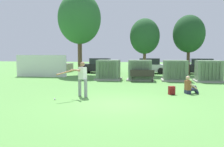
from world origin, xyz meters
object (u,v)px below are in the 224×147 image
Objects in this scene: transformer_east at (209,71)px; backpack at (172,91)px; parked_car_rightmost at (200,67)px; transformer_west at (108,70)px; park_bench at (142,75)px; transformer_mid_east at (175,71)px; parked_car_left_of_center at (99,66)px; transformer_mid_west at (140,70)px; parked_car_leftmost at (54,65)px; seated_spectator at (189,87)px; sports_ball at (55,99)px; parked_car_right_of_center at (148,66)px; batter at (82,77)px.

transformer_east reaches higher than backpack.
transformer_west is at bearing -142.05° from parked_car_rightmost.
transformer_east is at bearing 10.80° from park_bench.
transformer_mid_east and transformer_east have the same top height.
parked_car_left_of_center is (-4.90, 7.73, 0.22)m from park_bench.
transformer_west and transformer_mid_west have the same top height.
transformer_east is at bearing -26.23° from parked_car_leftmost.
seated_spectator is at bearing -112.35° from transformer_east.
park_bench is 8.44m from sports_ball.
transformer_mid_east reaches higher than park_bench.
transformer_mid_west is at bearing 66.89° from sports_ball.
parked_car_rightmost is (5.34, -0.23, 0.00)m from parked_car_right_of_center.
seated_spectator is at bearing 22.64° from sports_ball.
backpack is 0.10× the size of parked_car_leftmost.
parked_car_leftmost is at bearing 131.38° from backpack.
parked_car_rightmost is at bearing 57.68° from sports_ball.
parked_car_leftmost is 1.01× the size of parked_car_rightmost.
park_bench is 5.46m from seated_spectator.
transformer_mid_west reaches higher than sports_ball.
transformer_mid_west is (2.58, 0.02, 0.00)m from transformer_west.
sports_ball is at bearing -126.44° from transformer_mid_east.
parked_car_leftmost is 5.65m from parked_car_left_of_center.
parked_car_rightmost is at bearing 63.68° from transformer_mid_east.
parked_car_right_of_center is (0.46, 8.01, 0.22)m from park_bench.
parked_car_leftmost reaches higher than backpack.
backpack is at bearing -118.30° from transformer_east.
batter reaches higher than parked_car_leftmost.
parked_car_rightmost is (4.14, 13.00, 0.54)m from backpack.
parked_car_right_of_center is at bearing 65.01° from transformer_west.
transformer_west is 10.86m from parked_car_rightmost.
parked_car_left_of_center is (-6.56, 12.95, 0.54)m from backpack.
transformer_mid_west is 4.77× the size of backpack.
transformer_east is 0.48× the size of parked_car_leftmost.
batter is at bearing -81.76° from parked_car_left_of_center.
parked_car_left_of_center is at bearing 121.00° from seated_spectator.
transformer_east is 6.88m from parked_car_rightmost.
transformer_mid_east is 0.49× the size of parked_car_rightmost.
backpack is (4.42, -6.32, -0.57)m from transformer_west.
seated_spectator is 0.23× the size of parked_car_left_of_center.
parked_car_right_of_center is (-2.07, 6.85, -0.04)m from transformer_mid_east.
parked_car_right_of_center is at bearing 106.83° from transformer_mid_east.
transformer_mid_east is at bearing 0.68° from transformer_west.
sports_ball is 0.02× the size of parked_car_leftmost.
backpack is at bearing -155.89° from seated_spectator.
parked_car_leftmost and parked_car_rightmost have the same top height.
batter is at bearing -102.80° from parked_car_right_of_center.
batter is (-5.37, -7.67, 0.19)m from transformer_mid_east.
transformer_mid_east is 1.00× the size of transformer_east.
transformer_mid_west is 1.00× the size of transformer_east.
parked_car_left_of_center is at bearing 93.91° from sports_ball.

